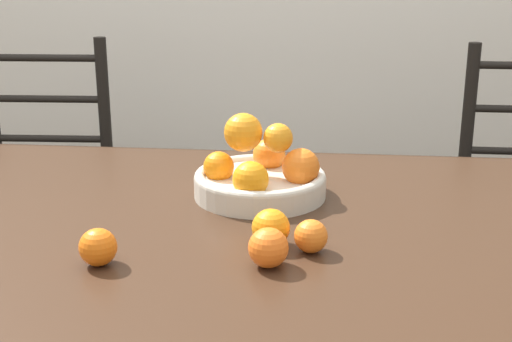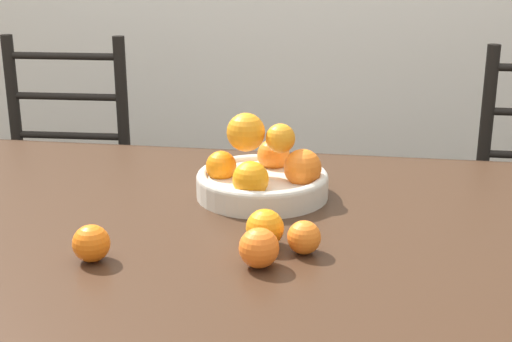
{
  "view_description": "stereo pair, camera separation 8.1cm",
  "coord_description": "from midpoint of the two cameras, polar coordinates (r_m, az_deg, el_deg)",
  "views": [
    {
      "loc": [
        0.33,
        -1.31,
        1.25
      ],
      "look_at": [
        0.19,
        0.06,
        0.81
      ],
      "focal_mm": 50.0,
      "sensor_mm": 36.0,
      "label": 1
    },
    {
      "loc": [
        0.41,
        -1.3,
        1.25
      ],
      "look_at": [
        0.19,
        0.06,
        0.81
      ],
      "focal_mm": 50.0,
      "sensor_mm": 36.0,
      "label": 2
    }
  ],
  "objects": [
    {
      "name": "fruit_bowl",
      "position": [
        1.54,
        -1.13,
        -0.3
      ],
      "size": [
        0.29,
        0.29,
        0.18
      ],
      "color": "beige",
      "rests_on": "dining_table"
    },
    {
      "name": "orange_loose_1",
      "position": [
        1.26,
        -14.34,
        -5.94
      ],
      "size": [
        0.07,
        0.07,
        0.07
      ],
      "color": "orange",
      "rests_on": "dining_table"
    },
    {
      "name": "chair_left",
      "position": [
        2.43,
        -17.76,
        -1.69
      ],
      "size": [
        0.44,
        0.42,
        0.96
      ],
      "rotation": [
        0.0,
        0.0,
        0.05
      ],
      "color": "black",
      "rests_on": "ground_plane"
    },
    {
      "name": "orange_loose_0",
      "position": [
        1.3,
        -0.59,
        -4.58
      ],
      "size": [
        0.07,
        0.07,
        0.07
      ],
      "color": "orange",
      "rests_on": "dining_table"
    },
    {
      "name": "orange_loose_3",
      "position": [
        1.27,
        2.6,
        -5.25
      ],
      "size": [
        0.06,
        0.06,
        0.06
      ],
      "color": "orange",
      "rests_on": "dining_table"
    },
    {
      "name": "dining_table",
      "position": [
        1.49,
        -9.02,
        -6.57
      ],
      "size": [
        1.87,
        1.0,
        0.72
      ],
      "color": "#382316",
      "rests_on": "ground_plane"
    },
    {
      "name": "orange_loose_2",
      "position": [
        1.21,
        -0.92,
        -6.18
      ],
      "size": [
        0.07,
        0.07,
        0.07
      ],
      "color": "orange",
      "rests_on": "dining_table"
    }
  ]
}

